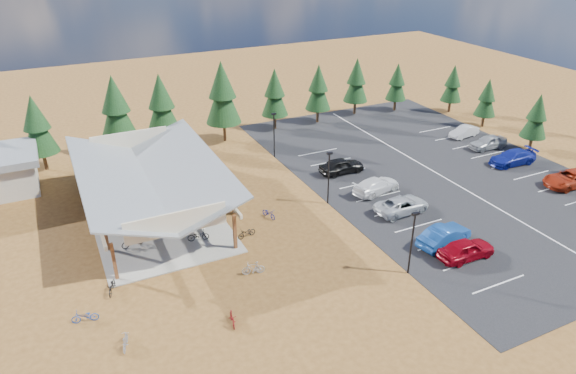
{
  "coord_description": "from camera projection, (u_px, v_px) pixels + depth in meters",
  "views": [
    {
      "loc": [
        -16.6,
        -34.15,
        22.92
      ],
      "look_at": [
        1.71,
        3.69,
        1.65
      ],
      "focal_mm": 32.0,
      "sensor_mm": 36.0,
      "label": 1
    }
  ],
  "objects": [
    {
      "name": "ground",
      "position": [
        289.0,
        225.0,
        44.23
      ],
      "size": [
        140.0,
        140.0,
        0.0
      ],
      "primitive_type": "plane",
      "color": "brown",
      "rests_on": "ground"
    },
    {
      "name": "asphalt_lot",
      "position": [
        435.0,
        172.0,
        53.82
      ],
      "size": [
        27.0,
        44.0,
        0.04
      ],
      "primitive_type": "cube",
      "color": "black",
      "rests_on": "ground"
    },
    {
      "name": "concrete_pad",
      "position": [
        154.0,
        214.0,
        45.94
      ],
      "size": [
        10.6,
        18.6,
        0.1
      ],
      "primitive_type": "cube",
      "color": "gray",
      "rests_on": "ground"
    },
    {
      "name": "bike_pavilion",
      "position": [
        149.0,
        176.0,
        44.23
      ],
      "size": [
        11.65,
        19.4,
        4.97
      ],
      "color": "brown",
      "rests_on": "concrete_pad"
    },
    {
      "name": "lamp_post_0",
      "position": [
        412.0,
        239.0,
        36.79
      ],
      "size": [
        0.5,
        0.25,
        5.14
      ],
      "color": "black",
      "rests_on": "ground"
    },
    {
      "name": "lamp_post_1",
      "position": [
        329.0,
        174.0,
        46.43
      ],
      "size": [
        0.5,
        0.25,
        5.14
      ],
      "color": "black",
      "rests_on": "ground"
    },
    {
      "name": "lamp_post_2",
      "position": [
        274.0,
        132.0,
        56.07
      ],
      "size": [
        0.5,
        0.25,
        5.14
      ],
      "color": "black",
      "rests_on": "ground"
    },
    {
      "name": "trash_bin_0",
      "position": [
        235.0,
        210.0,
        45.74
      ],
      "size": [
        0.6,
        0.6,
        0.9
      ],
      "primitive_type": "cylinder",
      "color": "#49331A",
      "rests_on": "ground"
    },
    {
      "name": "trash_bin_1",
      "position": [
        220.0,
        202.0,
        46.97
      ],
      "size": [
        0.6,
        0.6,
        0.9
      ],
      "primitive_type": "cylinder",
      "color": "#49331A",
      "rests_on": "ground"
    },
    {
      "name": "pine_1",
      "position": [
        37.0,
        125.0,
        52.26
      ],
      "size": [
        3.49,
        3.49,
        8.12
      ],
      "color": "#382314",
      "rests_on": "ground"
    },
    {
      "name": "pine_2",
      "position": [
        116.0,
        107.0,
        55.38
      ],
      "size": [
        3.93,
        3.93,
        9.17
      ],
      "color": "#382314",
      "rests_on": "ground"
    },
    {
      "name": "pine_3",
      "position": [
        161.0,
        104.0,
        57.3
      ],
      "size": [
        3.77,
        3.77,
        8.79
      ],
      "color": "#382314",
      "rests_on": "ground"
    },
    {
      "name": "pine_4",
      "position": [
        222.0,
        93.0,
        59.17
      ],
      "size": [
        4.13,
        4.13,
        9.62
      ],
      "color": "#382314",
      "rests_on": "ground"
    },
    {
      "name": "pine_5",
      "position": [
        275.0,
        93.0,
        63.32
      ],
      "size": [
        3.33,
        3.33,
        7.76
      ],
      "color": "#382314",
      "rests_on": "ground"
    },
    {
      "name": "pine_6",
      "position": [
        318.0,
        88.0,
        65.59
      ],
      "size": [
        3.28,
        3.28,
        7.64
      ],
      "color": "#382314",
      "rests_on": "ground"
    },
    {
      "name": "pine_7",
      "position": [
        356.0,
        80.0,
        68.61
      ],
      "size": [
        3.29,
        3.29,
        7.68
      ],
      "color": "#382314",
      "rests_on": "ground"
    },
    {
      "name": "pine_8",
      "position": [
        397.0,
        82.0,
        70.26
      ],
      "size": [
        2.85,
        2.85,
        6.65
      ],
      "color": "#382314",
      "rests_on": "ground"
    },
    {
      "name": "pine_11",
      "position": [
        537.0,
        116.0,
        57.47
      ],
      "size": [
        2.85,
        2.85,
        6.65
      ],
      "color": "#382314",
      "rests_on": "ground"
    },
    {
      "name": "pine_12",
      "position": [
        487.0,
        98.0,
        64.57
      ],
      "size": [
        2.68,
        2.68,
        6.25
      ],
      "color": "#382314",
      "rests_on": "ground"
    },
    {
      "name": "pine_13",
      "position": [
        453.0,
        84.0,
        69.76
      ],
      "size": [
        2.81,
        2.81,
        6.54
      ],
      "color": "#382314",
      "rests_on": "ground"
    },
    {
      "name": "bike_0",
      "position": [
        133.0,
        241.0,
        40.91
      ],
      "size": [
        1.91,
        0.92,
        0.96
      ],
      "primitive_type": "imported",
      "rotation": [
        0.0,
        0.0,
        1.73
      ],
      "color": "black",
      "rests_on": "concrete_pad"
    },
    {
      "name": "bike_1",
      "position": [
        122.0,
        217.0,
        44.26
      ],
      "size": [
        1.67,
        0.61,
        0.99
      ],
      "primitive_type": "imported",
      "rotation": [
        0.0,
        0.0,
        1.48
      ],
      "color": "gray",
      "rests_on": "concrete_pad"
    },
    {
      "name": "bike_2",
      "position": [
        130.0,
        207.0,
        45.86
      ],
      "size": [
        1.92,
        0.69,
        1.01
      ],
      "primitive_type": "imported",
      "rotation": [
        0.0,
        0.0,
        1.56
      ],
      "color": "navy",
      "rests_on": "concrete_pad"
    },
    {
      "name": "bike_3",
      "position": [
        104.0,
        181.0,
        50.74
      ],
      "size": [
        1.53,
        0.55,
        0.9
      ],
      "primitive_type": "imported",
      "rotation": [
        0.0,
        0.0,
        1.48
      ],
      "color": "maroon",
      "rests_on": "concrete_pad"
    },
    {
      "name": "bike_4",
      "position": [
        198.0,
        236.0,
        41.7
      ],
      "size": [
        1.84,
        0.98,
        0.92
      ],
      "primitive_type": "imported",
      "rotation": [
        0.0,
        0.0,
        1.35
      ],
      "color": "black",
      "rests_on": "concrete_pad"
    },
    {
      "name": "bike_5",
      "position": [
        192.0,
        203.0,
        46.47
      ],
      "size": [
        1.78,
        0.57,
        1.06
      ],
      "primitive_type": "imported",
      "rotation": [
        0.0,
        0.0,
        1.61
      ],
      "color": "gray",
      "rests_on": "concrete_pad"
    },
    {
      "name": "bike_6",
      "position": [
        171.0,
        198.0,
        47.55
      ],
      "size": [
        1.63,
        0.92,
        0.81
      ],
      "primitive_type": "imported",
      "rotation": [
        0.0,
        0.0,
        1.31
      ],
      "color": "navy",
      "rests_on": "concrete_pad"
    },
    {
      "name": "bike_7",
      "position": [
        167.0,
        180.0,
        50.63
      ],
      "size": [
        1.84,
        0.72,
        1.08
      ],
      "primitive_type": "imported",
      "rotation": [
        0.0,
        0.0,
        1.45
      ],
      "color": "maroon",
      "rests_on": "concrete_pad"
    },
    {
      "name": "bike_8",
      "position": [
        112.0,
        287.0,
        35.93
      ],
      "size": [
        1.16,
        1.87,
        0.93
      ],
      "primitive_type": "imported",
      "rotation": [
        0.0,
        0.0,
        -0.34
      ],
      "color": "black",
      "rests_on": "ground"
    },
    {
      "name": "bike_9",
      "position": [
        125.0,
        342.0,
        31.16
      ],
      "size": [
        0.9,
        1.58,
        0.92
      ],
      "primitive_type": "imported",
      "rotation": [
        0.0,
        0.0,
        2.81
      ],
      "color": "gray",
      "rests_on": "ground"
    },
    {
      "name": "bike_10",
      "position": [
        85.0,
        317.0,
        33.18
      ],
      "size": [
        1.79,
        0.9,
        0.9
      ],
      "primitive_type": "imported",
      "rotation": [
        0.0,
        0.0,
        4.53
      ],
      "color": "#133B97",
      "rests_on": "ground"
    },
    {
      "name": "bike_11",
      "position": [
        232.0,
        319.0,
        32.99
      ],
      "size": [
        0.67,
        1.57,
        0.91
      ],
      "primitive_type": "imported",
      "rotation": [
        0.0,
        0.0,
        -0.16
      ],
      "color": "maroon",
      "rests_on": "ground"
    },
    {
      "name": "bike_13",
      "position": [
        253.0,
        268.0,
        37.78
      ],
      "size": [
        1.79,
        0.87,
        1.04
      ],
      "primitive_type": "imported",
      "rotation": [
        0.0,
        0.0,
        4.48
      ],
      "color": "#95989D",
      "rests_on": "ground"
    },
    {
      "name": "bike_14",
      "position": [
        269.0,
        213.0,
        45.2
      ],
      "size": [
        1.03,
        1.76,
        0.87
      ],
      "primitive_type": "imported",
      "rotation": [
        0.0,
        0.0,
        0.29
      ],
      "color": "navy",
      "rests_on": "ground"
    },
    {
      "name": "bike_16",
      "position": [
        247.0,
        233.0,
        42.3
      ],
      "size": [
        1.79,
        0.94,
        0.89
      ],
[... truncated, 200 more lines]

